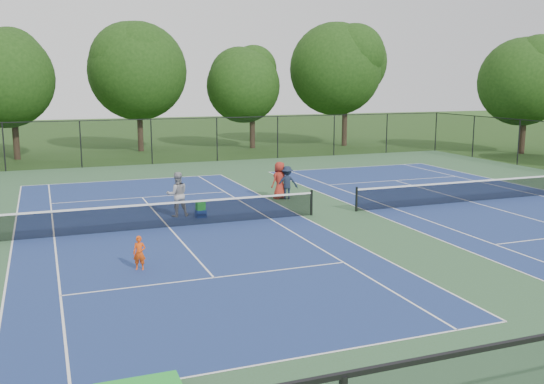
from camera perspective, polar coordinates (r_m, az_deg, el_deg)
name	(u,v)px	position (r m, az deg, el deg)	size (l,w,h in m)	color
ground	(334,213)	(25.61, 5.86, -2.02)	(140.00, 140.00, 0.00)	#234716
court_pad	(334,213)	(25.61, 5.86, -2.01)	(36.00, 36.00, 0.01)	#335A32
tennis_court_left	(169,225)	(23.36, -9.69, -3.09)	(12.00, 23.83, 1.07)	navy
tennis_court_right	(470,200)	(29.37, 18.17, -0.69)	(12.00, 23.83, 1.07)	navy
perimeter_fence	(335,176)	(25.32, 5.93, 1.52)	(36.08, 36.08, 3.02)	black
tree_back_a	(11,73)	(46.35, -23.36, 10.27)	(6.80, 6.80, 9.15)	#2D2116
tree_back_b	(138,66)	(48.88, -12.53, 11.48)	(7.60, 7.60, 10.03)	#2D2116
tree_back_c	(252,81)	(50.05, -1.89, 10.41)	(6.00, 6.00, 8.40)	#2D2116
tree_back_d	(346,65)	(52.32, 6.96, 11.81)	(7.80, 7.80, 10.37)	#2D2116
tree_side_e	(527,76)	(49.96, 22.86, 9.99)	(6.60, 6.60, 8.87)	#2D2116
child_player	(139,253)	(18.31, -12.37, -5.63)	(0.37, 0.25, 1.03)	#E9490F
instructor	(177,194)	(25.03, -8.90, -0.22)	(0.90, 0.70, 1.85)	#9B9B9E
bystander_b	(287,183)	(28.45, 1.42, 0.89)	(1.01, 0.58, 1.57)	#182236
bystander_c	(280,180)	(28.50, 0.73, 1.11)	(0.86, 0.56, 1.76)	maroon
ball_crate	(201,214)	(24.84, -6.73, -2.05)	(0.41, 0.30, 0.32)	navy
ball_hopper	(200,205)	(24.77, -6.75, -1.25)	(0.34, 0.28, 0.39)	green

